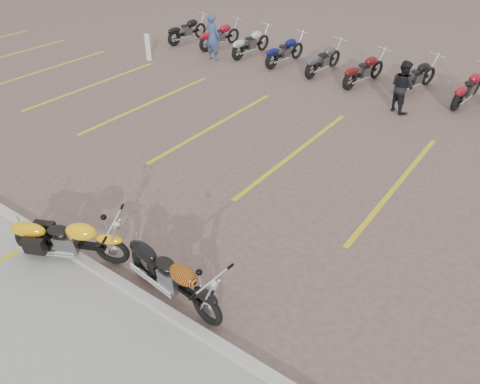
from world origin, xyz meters
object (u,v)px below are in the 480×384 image
(flame_cruiser, at_px, (173,277))
(person_b, at_px, (402,87))
(bollard, at_px, (148,47))
(yellow_cruiser, at_px, (69,239))
(person_a, at_px, (213,37))

(flame_cruiser, height_order, person_b, person_b)
(person_b, xyz_separation_m, bollard, (-9.67, -1.02, -0.28))
(yellow_cruiser, xyz_separation_m, person_a, (-5.20, 10.63, 0.42))
(yellow_cruiser, distance_m, bollard, 11.59)
(flame_cruiser, height_order, bollard, bollard)
(person_a, bearing_deg, bollard, 36.53)
(flame_cruiser, distance_m, person_a, 12.64)
(person_a, xyz_separation_m, bollard, (-2.00, -1.54, -0.37))
(person_a, xyz_separation_m, person_b, (7.67, -0.52, -0.09))
(person_a, bearing_deg, yellow_cruiser, 115.04)
(flame_cruiser, xyz_separation_m, bollard, (-9.40, 8.70, 0.05))
(yellow_cruiser, relative_size, person_a, 1.18)
(bollard, bearing_deg, yellow_cruiser, -51.61)
(person_a, distance_m, person_b, 7.69)
(bollard, bearing_deg, person_a, 37.55)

